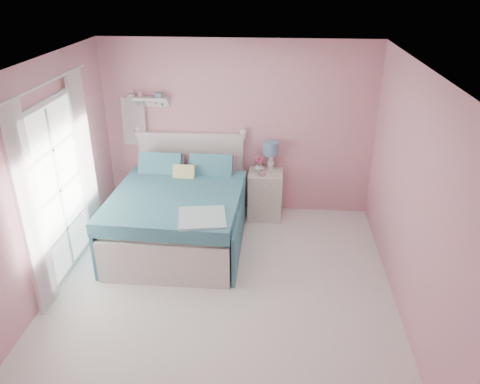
# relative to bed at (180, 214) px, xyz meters

# --- Properties ---
(floor) EXTENTS (4.50, 4.50, 0.00)m
(floor) POSITION_rel_bed_xyz_m (0.72, -1.18, -0.41)
(floor) COLOR white
(floor) RESTS_ON ground
(room_shell) EXTENTS (4.50, 4.50, 4.50)m
(room_shell) POSITION_rel_bed_xyz_m (0.72, -1.18, 1.17)
(room_shell) COLOR pink
(room_shell) RESTS_ON floor
(bed) EXTENTS (1.74, 2.16, 1.24)m
(bed) POSITION_rel_bed_xyz_m (0.00, 0.00, 0.00)
(bed) COLOR silver
(bed) RESTS_ON floor
(nightstand) EXTENTS (0.50, 0.49, 0.73)m
(nightstand) POSITION_rel_bed_xyz_m (1.15, 0.80, -0.05)
(nightstand) COLOR silver
(nightstand) RESTS_ON floor
(table_lamp) EXTENTS (0.22, 0.22, 0.44)m
(table_lamp) POSITION_rel_bed_xyz_m (1.21, 0.91, 0.62)
(table_lamp) COLOR white
(table_lamp) RESTS_ON nightstand
(vase) EXTENTS (0.14, 0.14, 0.14)m
(vase) POSITION_rel_bed_xyz_m (1.05, 0.83, 0.38)
(vase) COLOR silver
(vase) RESTS_ON nightstand
(teacup) EXTENTS (0.10, 0.10, 0.07)m
(teacup) POSITION_rel_bed_xyz_m (1.09, 0.70, 0.35)
(teacup) COLOR #D08C97
(teacup) RESTS_ON nightstand
(roses) EXTENTS (0.14, 0.11, 0.12)m
(roses) POSITION_rel_bed_xyz_m (1.04, 0.83, 0.50)
(roses) COLOR #CE4679
(roses) RESTS_ON vase
(wall_shelf) EXTENTS (0.50, 0.15, 0.25)m
(wall_shelf) POSITION_rel_bed_xyz_m (-0.55, 1.01, 1.32)
(wall_shelf) COLOR silver
(wall_shelf) RESTS_ON room_shell
(hanging_dress) EXTENTS (0.34, 0.03, 0.72)m
(hanging_dress) POSITION_rel_bed_xyz_m (-0.83, 1.00, 0.99)
(hanging_dress) COLOR white
(hanging_dress) RESTS_ON room_shell
(french_door) EXTENTS (0.04, 1.32, 2.16)m
(french_door) POSITION_rel_bed_xyz_m (-1.25, -0.78, 0.66)
(french_door) COLOR silver
(french_door) RESTS_ON floor
(curtain_near) EXTENTS (0.04, 0.40, 2.32)m
(curtain_near) POSITION_rel_bed_xyz_m (-1.20, -1.53, 0.77)
(curtain_near) COLOR white
(curtain_near) RESTS_ON floor
(curtain_far) EXTENTS (0.04, 0.40, 2.32)m
(curtain_far) POSITION_rel_bed_xyz_m (-1.20, -0.04, 0.77)
(curtain_far) COLOR white
(curtain_far) RESTS_ON floor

